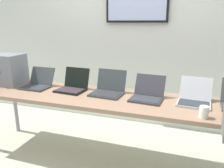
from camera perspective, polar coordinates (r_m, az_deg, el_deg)
name	(u,v)px	position (r m, az deg, el deg)	size (l,w,h in m)	color
ground	(106,160)	(2.72, -1.52, -18.99)	(8.00, 8.00, 0.04)	#B6BDA4
back_wall	(132,38)	(3.33, 5.15, 11.78)	(8.00, 0.11, 2.59)	silver
workbench	(106,101)	(2.38, -1.65, -4.36)	(3.10, 0.70, 0.76)	#95745A
equipment_box	(8,70)	(3.07, -25.04, 3.36)	(0.37, 0.32, 0.38)	slate
laptop_station_0	(37,83)	(2.84, -18.56, 0.25)	(0.33, 0.33, 0.22)	#373B3D
laptop_station_1	(73,85)	(2.61, -10.03, -0.35)	(0.34, 0.33, 0.25)	black
laptop_station_2	(108,89)	(2.44, -1.02, -1.22)	(0.36, 0.34, 0.25)	#363C3E
laptop_station_3	(147,94)	(2.31, 9.03, -2.54)	(0.34, 0.35, 0.23)	#35343B
laptop_station_4	(195,98)	(2.32, 20.40, -3.29)	(0.33, 0.39, 0.23)	#AEB0B4
coffee_mug	(204,112)	(1.99, 22.48, -6.66)	(0.08, 0.08, 0.10)	white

